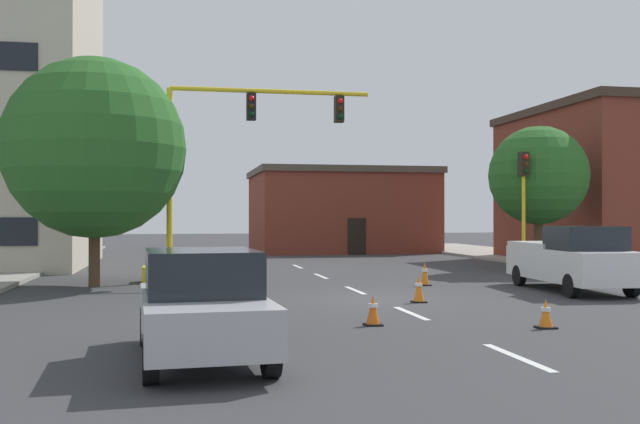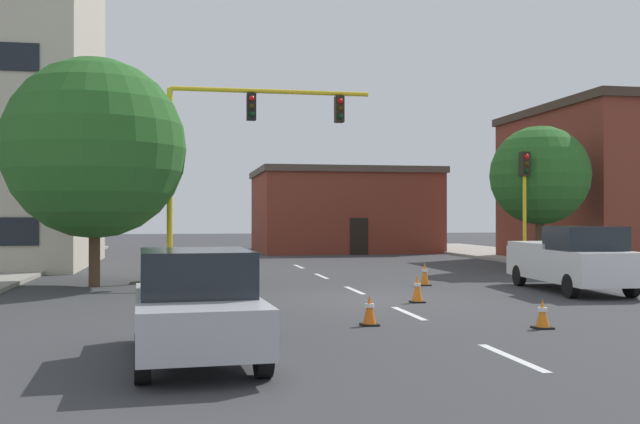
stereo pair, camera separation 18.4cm
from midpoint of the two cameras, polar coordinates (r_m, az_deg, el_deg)
The scene contains 18 objects.
ground_plane at distance 20.41m, azimuth 4.16°, elevation -6.75°, with size 160.00×160.00×0.00m, color #38383A.
sidewalk_right at distance 33.45m, azimuth 23.29°, elevation -4.11°, with size 6.00×56.00×0.14m, color #9E998E.
lane_stripe_seg_1 at distance 12.49m, azimuth 14.61°, elevation -10.80°, with size 0.16×2.40×0.01m, color silver.
lane_stripe_seg_2 at distance 17.55m, azimuth 6.75°, elevation -7.78°, with size 0.16×2.40×0.01m, color silver.
lane_stripe_seg_3 at distance 22.82m, azimuth 2.51°, elevation -6.07°, with size 0.16×2.40×0.01m, color silver.
lane_stripe_seg_4 at distance 28.17m, azimuth -0.12°, elevation -4.98°, with size 0.16×2.40×0.01m, color silver.
lane_stripe_seg_5 at distance 33.57m, azimuth -1.90°, elevation -4.24°, with size 0.16×2.40×0.01m, color silver.
building_brick_center at distance 48.69m, azimuth 1.39°, elevation 0.13°, with size 11.36×9.91×5.36m.
traffic_signal_gantry at distance 26.11m, azimuth -9.65°, elevation -0.56°, with size 8.01×1.20×6.83m.
traffic_light_pole_right at distance 29.79m, azimuth 15.32°, elevation 2.07°, with size 0.32×0.47×4.80m.
tree_left_near at distance 25.04m, azimuth -17.25°, elevation 4.74°, with size 5.87×5.87×7.43m.
tree_right_mid at distance 31.90m, azimuth 16.38°, elevation 2.72°, with size 4.10×4.10×6.04m.
pickup_truck_white at distance 23.68m, azimuth 18.73°, elevation -3.48°, with size 2.34×5.52×1.99m.
sedan_silver_near_left at distance 11.93m, azimuth -9.58°, elevation -7.01°, with size 2.10×4.60×1.74m.
traffic_cone_roadside_a at distance 15.74m, azimuth 16.75°, elevation -7.56°, with size 0.36×0.36×0.60m.
traffic_cone_roadside_b at distance 15.50m, azimuth 3.79°, elevation -7.59°, with size 0.36×0.36×0.65m.
traffic_cone_roadside_c at distance 19.71m, azimuth 7.39°, elevation -5.92°, with size 0.36×0.36×0.74m.
traffic_cone_roadside_d at distance 24.55m, azimuth 7.91°, elevation -4.77°, with size 0.36×0.36×0.78m.
Camera 1 is at (-5.40, -19.56, 2.27)m, focal length 41.35 mm.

